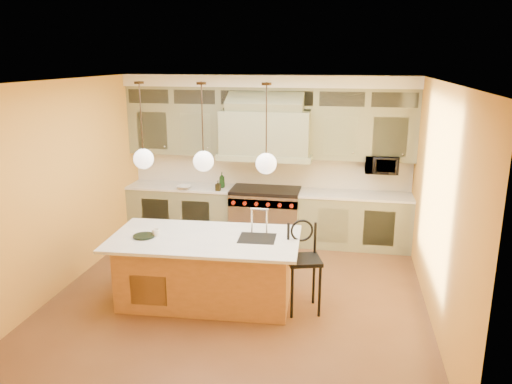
% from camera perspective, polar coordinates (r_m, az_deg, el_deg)
% --- Properties ---
extents(floor, '(5.00, 5.00, 0.00)m').
position_cam_1_polar(floor, '(7.09, -1.84, -11.56)').
color(floor, brown).
rests_on(floor, ground).
extents(ceiling, '(5.00, 5.00, 0.00)m').
position_cam_1_polar(ceiling, '(6.34, -2.06, 12.57)').
color(ceiling, white).
rests_on(ceiling, wall_back).
extents(wall_back, '(5.00, 0.00, 5.00)m').
position_cam_1_polar(wall_back, '(8.96, 1.50, 3.99)').
color(wall_back, gold).
rests_on(wall_back, ground).
extents(wall_front, '(5.00, 0.00, 5.00)m').
position_cam_1_polar(wall_front, '(4.29, -9.22, -8.88)').
color(wall_front, gold).
rests_on(wall_front, ground).
extents(wall_left, '(0.00, 5.00, 5.00)m').
position_cam_1_polar(wall_left, '(7.50, -20.95, 0.76)').
color(wall_left, gold).
rests_on(wall_left, ground).
extents(wall_right, '(0.00, 5.00, 5.00)m').
position_cam_1_polar(wall_right, '(6.52, 20.07, -1.23)').
color(wall_right, gold).
rests_on(wall_right, ground).
extents(back_cabinetry, '(5.00, 0.77, 2.90)m').
position_cam_1_polar(back_cabinetry, '(8.70, 1.22, 3.52)').
color(back_cabinetry, '#747B5B').
rests_on(back_cabinetry, floor).
extents(range, '(1.20, 0.74, 0.96)m').
position_cam_1_polar(range, '(8.86, 1.09, -2.59)').
color(range, silver).
rests_on(range, floor).
extents(kitchen_island, '(2.52, 1.42, 1.35)m').
position_cam_1_polar(kitchen_island, '(6.75, -5.64, -8.60)').
color(kitchen_island, '#A06C39').
rests_on(kitchen_island, floor).
extents(counter_stool, '(0.51, 0.51, 1.18)m').
position_cam_1_polar(counter_stool, '(6.44, 5.44, -7.85)').
color(counter_stool, black).
rests_on(counter_stool, floor).
extents(microwave, '(0.54, 0.37, 0.30)m').
position_cam_1_polar(microwave, '(8.62, 14.15, 3.09)').
color(microwave, black).
rests_on(microwave, back_cabinetry).
extents(oil_bottle_a, '(0.12, 0.12, 0.28)m').
position_cam_1_polar(oil_bottle_a, '(8.86, -3.92, 1.38)').
color(oil_bottle_a, black).
rests_on(oil_bottle_a, back_cabinetry).
extents(oil_bottle_b, '(0.09, 0.09, 0.18)m').
position_cam_1_polar(oil_bottle_b, '(8.66, -4.36, 0.72)').
color(oil_bottle_b, black).
rests_on(oil_bottle_b, back_cabinetry).
extents(fruit_bowl, '(0.27, 0.27, 0.07)m').
position_cam_1_polar(fruit_bowl, '(8.85, -8.19, 0.53)').
color(fruit_bowl, silver).
rests_on(fruit_bowl, back_cabinetry).
extents(cup, '(0.10, 0.10, 0.10)m').
position_cam_1_polar(cup, '(6.67, -11.40, -4.57)').
color(cup, white).
rests_on(cup, kitchen_island).
extents(pendant_left, '(0.26, 0.26, 1.11)m').
position_cam_1_polar(pendant_left, '(6.58, -12.74, 3.97)').
color(pendant_left, '#2D2319').
rests_on(pendant_left, ceiling).
extents(pendant_center, '(0.26, 0.26, 1.11)m').
position_cam_1_polar(pendant_center, '(6.31, -6.03, 3.79)').
color(pendant_center, '#2D2319').
rests_on(pendant_center, ceiling).
extents(pendant_right, '(0.26, 0.26, 1.11)m').
position_cam_1_polar(pendant_right, '(6.13, 1.17, 3.54)').
color(pendant_right, '#2D2319').
rests_on(pendant_right, ceiling).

